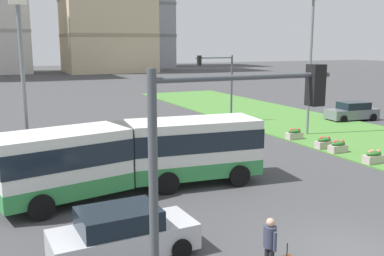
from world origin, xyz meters
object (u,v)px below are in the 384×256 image
Objects in this scene: flower_planter_3 at (338,147)px; traffic_light_near_left at (216,173)px; car_silver_hatch at (123,234)px; pedestrian_crossing at (270,243)px; streetlight_left at (24,88)px; articulated_bus at (136,155)px; flower_planter_5 at (294,134)px; streetlight_median at (310,61)px; car_grey_wagon at (352,112)px; traffic_light_far_right at (220,77)px; flower_planter_4 at (324,143)px; flower_planter_2 at (373,157)px.

traffic_light_near_left is (-15.06, -12.90, 3.73)m from flower_planter_3.
car_silver_hatch is 0.74× the size of traffic_light_near_left.
traffic_light_near_left reaches higher than pedestrian_crossing.
streetlight_left reaches higher than car_silver_hatch.
articulated_bus is 10.96× the size of flower_planter_5.
flower_planter_3 is 0.11× the size of streetlight_median.
pedestrian_crossing is 0.21× the size of streetlight_left.
car_grey_wagon is 0.48× the size of streetlight_median.
traffic_light_far_right reaches higher than car_grey_wagon.
car_grey_wagon is 0.82× the size of traffic_light_far_right.
flower_planter_4 is at bearing 43.75° from pedestrian_crossing.
traffic_light_near_left reaches higher than flower_planter_2.
flower_planter_3 is at bearing 40.59° from traffic_light_near_left.
car_silver_hatch is at bearing -125.34° from traffic_light_far_right.
traffic_light_far_right is 7.86m from streetlight_median.
traffic_light_near_left is at bearing -139.22° from pedestrian_crossing.
streetlight_left is at bearing -169.24° from flower_planter_5.
flower_planter_2 is 0.18× the size of traffic_light_near_left.
flower_planter_5 is 18.04m from streetlight_left.
car_silver_hatch reaches higher than flower_planter_3.
car_grey_wagon reaches higher than flower_planter_5.
streetlight_median reaches higher than articulated_bus.
streetlight_left reaches higher than flower_planter_4.
flower_planter_4 is 0.20× the size of traffic_light_far_right.
streetlight_median is at bearing 12.59° from streetlight_left.
streetlight_left is at bearing 168.32° from flower_planter_2.
articulated_bus reaches higher than flower_planter_4.
streetlight_left is at bearing 115.84° from pedestrian_crossing.
flower_planter_5 is at bearing -155.08° from car_grey_wagon.
pedestrian_crossing is at bearing -147.82° from flower_planter_2.
car_silver_hatch is 2.57× the size of pedestrian_crossing.
flower_planter_3 is 0.13× the size of streetlight_left.
flower_planter_5 is (0.00, 6.85, 0.00)m from flower_planter_2.
articulated_bus is 24.61m from car_grey_wagon.
traffic_light_near_left is (-15.06, -17.06, 3.73)m from flower_planter_5.
car_grey_wagon is 9.40m from streetlight_median.
flower_planter_2 is at bearing -90.00° from flower_planter_4.
traffic_light_near_left reaches higher than car_grey_wagon.
articulated_bus is at bearing -130.09° from traffic_light_far_right.
flower_planter_2 is at bearing -90.00° from flower_planter_3.
traffic_light_near_left is (-2.07, -11.36, 2.50)m from articulated_bus.
streetlight_left is at bearing -163.98° from car_grey_wagon.
flower_planter_3 is 7.30m from streetlight_median.
pedestrian_crossing is 1.58× the size of flower_planter_3.
car_grey_wagon is at bearing 49.95° from flower_planter_2.
pedestrian_crossing is at bearing -115.01° from traffic_light_far_right.
traffic_light_near_left is (0.23, -5.56, 3.40)m from car_silver_hatch.
car_silver_hatch reaches higher than flower_planter_5.
flower_planter_3 is at bearing -90.00° from flower_planter_5.
flower_planter_4 is 1.00× the size of flower_planter_5.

